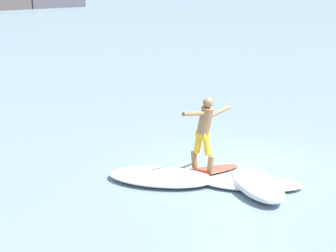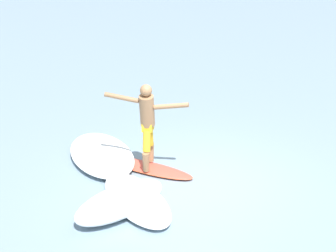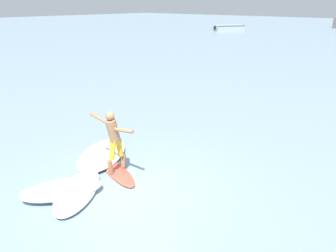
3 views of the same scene
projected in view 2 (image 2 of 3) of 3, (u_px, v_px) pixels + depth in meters
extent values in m
plane|color=#7891A1|center=(194.00, 181.00, 10.64)|extent=(200.00, 200.00, 0.00)
ellipsoid|color=#DC4D3C|center=(149.00, 168.00, 11.08)|extent=(2.00, 1.08, 0.09)
ellipsoid|color=#DC4D3C|center=(107.00, 158.00, 11.53)|extent=(0.34, 0.35, 0.08)
ellipsoid|color=#DB5B2D|center=(149.00, 168.00, 11.08)|extent=(2.02, 1.09, 0.04)
cone|color=black|center=(184.00, 182.00, 10.76)|extent=(0.06, 0.06, 0.14)
cone|color=black|center=(181.00, 177.00, 10.93)|extent=(0.06, 0.06, 0.14)
cone|color=black|center=(174.00, 183.00, 10.71)|extent=(0.06, 0.06, 0.14)
cylinder|color=#926846|center=(146.00, 162.00, 10.77)|extent=(0.14, 0.18, 0.40)
cylinder|color=gold|center=(147.00, 141.00, 10.72)|extent=(0.16, 0.23, 0.44)
cylinder|color=#926846|center=(151.00, 152.00, 11.21)|extent=(0.14, 0.18, 0.40)
cylinder|color=gold|center=(149.00, 136.00, 10.96)|extent=(0.16, 0.23, 0.44)
cube|color=gold|center=(148.00, 126.00, 10.75)|extent=(0.21, 0.27, 0.16)
cylinder|color=#926846|center=(147.00, 110.00, 10.56)|extent=(0.29, 0.42, 0.67)
sphere|color=#926846|center=(146.00, 90.00, 10.35)|extent=(0.23, 0.23, 0.23)
cylinder|color=#926846|center=(171.00, 106.00, 10.40)|extent=(0.67, 0.11, 0.20)
cylinder|color=#926846|center=(122.00, 98.00, 10.50)|extent=(0.67, 0.11, 0.20)
ellipsoid|color=white|center=(102.00, 154.00, 11.51)|extent=(2.26, 2.65, 0.23)
ellipsoid|color=white|center=(137.00, 199.00, 9.82)|extent=(2.01, 2.28, 0.18)
ellipsoid|color=white|center=(120.00, 201.00, 9.55)|extent=(1.69, 2.08, 0.36)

